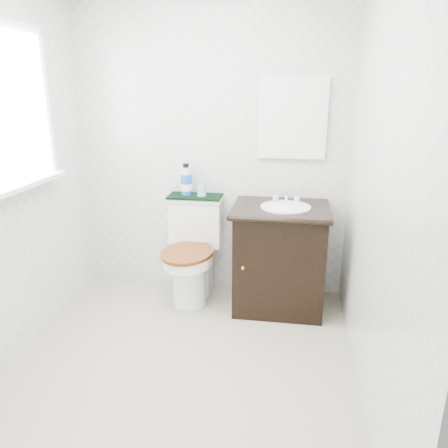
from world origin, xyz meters
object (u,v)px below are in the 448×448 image
(vanity, at_px, (280,255))
(mouthwash_bottle, at_px, (186,180))
(trash_bin, at_px, (262,277))
(toilet, at_px, (193,255))
(cup, at_px, (202,190))

(vanity, xyz_separation_m, mouthwash_bottle, (-0.78, 0.21, 0.52))
(trash_bin, bearing_deg, vanity, -53.86)
(toilet, relative_size, cup, 8.74)
(toilet, relative_size, vanity, 0.89)
(toilet, xyz_separation_m, cup, (0.06, 0.12, 0.52))
(vanity, relative_size, mouthwash_bottle, 3.58)
(toilet, bearing_deg, cup, 63.72)
(toilet, height_order, mouthwash_bottle, mouthwash_bottle)
(toilet, distance_m, vanity, 0.71)
(toilet, bearing_deg, vanity, -5.13)
(toilet, relative_size, trash_bin, 2.85)
(mouthwash_bottle, distance_m, cup, 0.15)
(vanity, height_order, mouthwash_bottle, mouthwash_bottle)
(trash_bin, relative_size, cup, 3.06)
(toilet, bearing_deg, trash_bin, 13.33)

